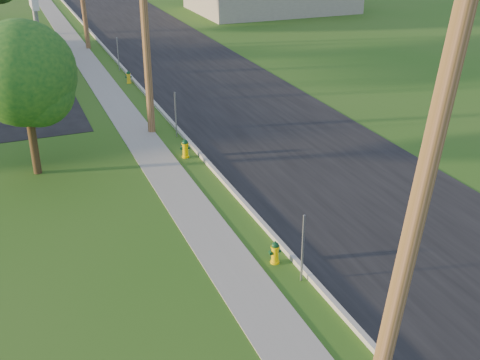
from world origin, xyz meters
The scene contains 12 objects.
road centered at (4.50, 10.00, 0.01)m, with size 8.00×120.00×0.02m, color black.
curb centered at (0.50, 10.00, 0.07)m, with size 0.15×120.00×0.15m, color #A9A79B.
sidewalk centered at (-1.25, 10.00, 0.01)m, with size 1.50×120.00×0.03m, color gray.
utility_pole_near centered at (-0.60, -1.00, 4.80)m, with size 1.40×0.32×9.48m.
utility_pole_mid centered at (-0.60, 17.00, 4.95)m, with size 1.40×0.32×9.80m.
sign_post_near centered at (0.25, 4.20, 1.00)m, with size 0.05×0.04×2.00m, color gray.
sign_post_mid centered at (0.25, 16.00, 1.00)m, with size 0.05×0.04×2.00m, color gray.
sign_post_far centered at (0.25, 28.20, 1.00)m, with size 0.05×0.04×2.00m, color gray.
tree_verge centered at (-5.61, 14.18, 3.67)m, with size 3.76×3.76×5.70m.
hydrant_near centered at (-0.04, 5.26, 0.34)m, with size 0.36×0.32×0.70m.
hydrant_mid centered at (-0.08, 13.62, 0.38)m, with size 0.40×0.36×0.78m.
hydrant_far centered at (0.17, 25.17, 0.35)m, with size 0.37×0.33×0.71m.
Camera 1 is at (-6.35, -7.77, 9.29)m, focal length 45.00 mm.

